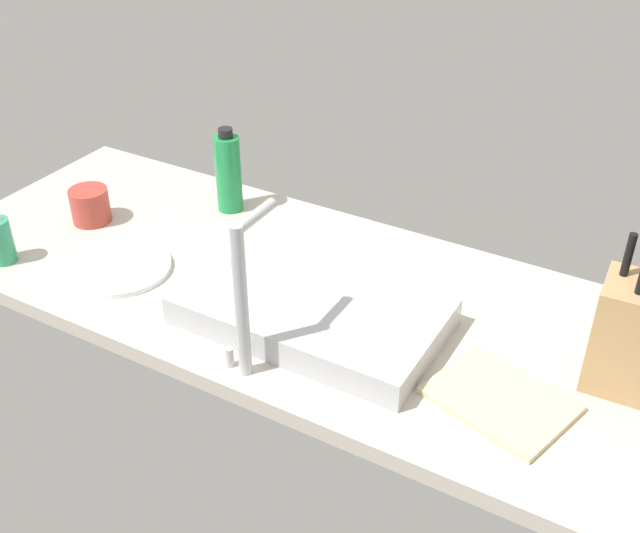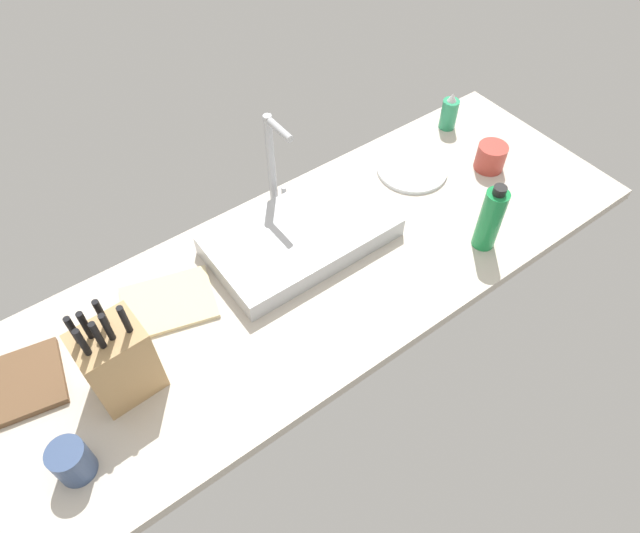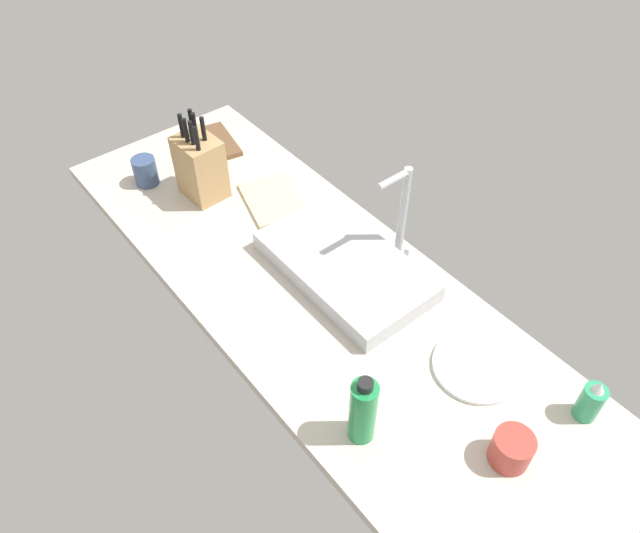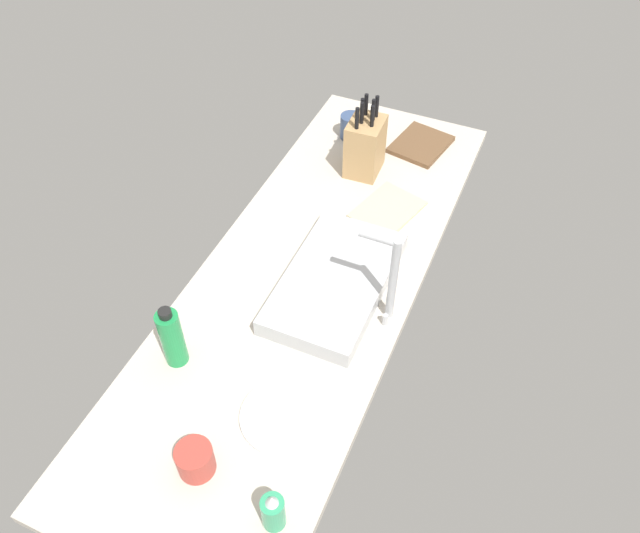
% 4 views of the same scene
% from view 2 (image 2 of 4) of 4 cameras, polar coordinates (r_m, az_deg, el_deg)
% --- Properties ---
extents(countertop_slab, '(1.93, 0.66, 0.04)m').
position_cam_2_polar(countertop_slab, '(1.54, -0.56, -0.55)').
color(countertop_slab, beige).
rests_on(countertop_slab, ground).
extents(sink_basin, '(0.51, 0.29, 0.06)m').
position_cam_2_polar(sink_basin, '(1.56, -1.94, 3.08)').
color(sink_basin, '#B7BABF').
rests_on(sink_basin, countertop_slab).
extents(faucet, '(0.06, 0.12, 0.31)m').
position_cam_2_polar(faucet, '(1.58, -4.77, 10.91)').
color(faucet, '#B7BABF').
rests_on(faucet, countertop_slab).
extents(knife_block, '(0.15, 0.12, 0.29)m').
position_cam_2_polar(knife_block, '(1.31, -19.78, -8.95)').
color(knife_block, tan).
rests_on(knife_block, countertop_slab).
extents(cutting_board, '(0.25, 0.22, 0.02)m').
position_cam_2_polar(cutting_board, '(1.50, -28.59, -10.60)').
color(cutting_board, brown).
rests_on(cutting_board, countertop_slab).
extents(soap_bottle, '(0.06, 0.06, 0.13)m').
position_cam_2_polar(soap_bottle, '(1.99, 12.94, 14.91)').
color(soap_bottle, '#2D9966').
rests_on(soap_bottle, countertop_slab).
extents(water_bottle, '(0.06, 0.06, 0.21)m').
position_cam_2_polar(water_bottle, '(1.58, 16.86, 4.64)').
color(water_bottle, '#1E8E47').
rests_on(water_bottle, countertop_slab).
extents(dinner_plate, '(0.22, 0.22, 0.01)m').
position_cam_2_polar(dinner_plate, '(1.82, 9.30, 9.69)').
color(dinner_plate, white).
rests_on(dinner_plate, countertop_slab).
extents(dish_towel, '(0.27, 0.23, 0.01)m').
position_cam_2_polar(dish_towel, '(1.50, -15.07, -3.55)').
color(dish_towel, beige).
rests_on(dish_towel, countertop_slab).
extents(coffee_mug, '(0.08, 0.08, 0.10)m').
position_cam_2_polar(coffee_mug, '(1.31, -23.83, -17.59)').
color(coffee_mug, '#384C75').
rests_on(coffee_mug, countertop_slab).
extents(ceramic_cup, '(0.09, 0.09, 0.08)m').
position_cam_2_polar(ceramic_cup, '(1.87, 16.90, 10.56)').
color(ceramic_cup, '#B23D33').
rests_on(ceramic_cup, countertop_slab).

